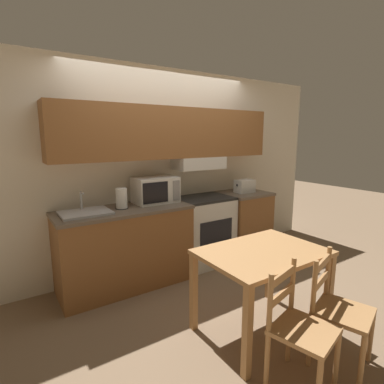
# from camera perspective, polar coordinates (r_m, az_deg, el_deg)

# --- Properties ---
(ground_plane) EXTENTS (16.00, 16.00, 0.00)m
(ground_plane) POSITION_cam_1_polar(r_m,az_deg,el_deg) (4.25, -4.78, -13.16)
(ground_plane) COLOR #7F664C
(wall_back) EXTENTS (5.27, 0.38, 2.55)m
(wall_back) POSITION_cam_1_polar(r_m,az_deg,el_deg) (3.85, -4.51, 7.24)
(wall_back) COLOR silver
(wall_back) RESTS_ON ground_plane
(lower_counter_main) EXTENTS (1.50, 0.62, 0.92)m
(lower_counter_main) POSITION_cam_1_polar(r_m,az_deg,el_deg) (3.56, -12.56, -10.26)
(lower_counter_main) COLOR brown
(lower_counter_main) RESTS_ON ground_plane
(lower_counter_right_stub) EXTENTS (0.67, 0.62, 0.92)m
(lower_counter_right_stub) POSITION_cam_1_polar(r_m,az_deg,el_deg) (4.49, 9.66, -5.77)
(lower_counter_right_stub) COLOR brown
(lower_counter_right_stub) RESTS_ON ground_plane
(stove_range) EXTENTS (0.72, 0.56, 0.92)m
(stove_range) POSITION_cam_1_polar(r_m,az_deg,el_deg) (4.08, 2.21, -7.32)
(stove_range) COLOR silver
(stove_range) RESTS_ON ground_plane
(microwave) EXTENTS (0.51, 0.35, 0.31)m
(microwave) POSITION_cam_1_polar(r_m,az_deg,el_deg) (3.65, -7.00, 0.41)
(microwave) COLOR silver
(microwave) RESTS_ON lower_counter_main
(toaster) EXTENTS (0.29, 0.17, 0.18)m
(toaster) POSITION_cam_1_polar(r_m,az_deg,el_deg) (4.35, 9.98, 1.13)
(toaster) COLOR silver
(toaster) RESTS_ON lower_counter_right_stub
(sink_basin) EXTENTS (0.50, 0.40, 0.22)m
(sink_basin) POSITION_cam_1_polar(r_m,az_deg,el_deg) (3.30, -19.66, -3.66)
(sink_basin) COLOR #B7BABF
(sink_basin) RESTS_ON lower_counter_main
(paper_towel_roll) EXTENTS (0.14, 0.14, 0.23)m
(paper_towel_roll) POSITION_cam_1_polar(r_m,az_deg,el_deg) (3.41, -13.28, -1.21)
(paper_towel_roll) COLOR black
(paper_towel_roll) RESTS_ON lower_counter_main
(dining_table) EXTENTS (1.05, 0.75, 0.75)m
(dining_table) POSITION_cam_1_polar(r_m,az_deg,el_deg) (2.71, 13.23, -12.91)
(dining_table) COLOR #B27F4C
(dining_table) RESTS_ON ground_plane
(chair_left_of_table) EXTENTS (0.46, 0.46, 0.84)m
(chair_left_of_table) POSITION_cam_1_polar(r_m,az_deg,el_deg) (2.35, 19.68, -23.35)
(chair_left_of_table) COLOR #B27F4C
(chair_left_of_table) RESTS_ON ground_plane
(chair_right_of_table) EXTENTS (0.48, 0.48, 0.84)m
(chair_right_of_table) POSITION_cam_1_polar(r_m,az_deg,el_deg) (2.65, 26.03, -19.64)
(chair_right_of_table) COLOR #B27F4C
(chair_right_of_table) RESTS_ON ground_plane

